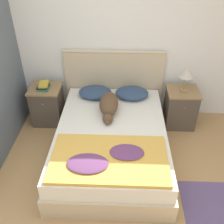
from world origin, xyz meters
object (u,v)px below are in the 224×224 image
nightstand_right (180,108)px  table_lamp (187,74)px  bed (111,142)px  dog (109,105)px  book_stack (44,86)px  nightstand_left (48,105)px  pillow_left (95,92)px  pillow_right (132,93)px

nightstand_right → table_lamp: size_ratio=1.68×
bed → dog: 0.51m
book_stack → dog: bearing=-21.3°
bed → nightstand_left: (-1.06, 0.77, 0.07)m
book_stack → pillow_left: bearing=1.6°
bed → nightstand_right: 1.31m
dog → book_stack: bearing=158.7°
pillow_right → book_stack: (-1.34, -0.02, 0.10)m
nightstand_left → nightstand_right: size_ratio=1.00×
pillow_left → book_stack: size_ratio=2.15×
nightstand_left → pillow_left: size_ratio=1.23×
bed → nightstand_left: 1.31m
pillow_right → dog: size_ratio=0.71×
pillow_right → nightstand_right: bearing=-0.2°
pillow_right → table_lamp: table_lamp is taller
bed → nightstand_right: nightstand_right is taller
nightstand_left → dog: (1.01, -0.41, 0.30)m
book_stack → pillow_right: bearing=0.9°
pillow_right → table_lamp: size_ratio=1.37×
nightstand_right → book_stack: (-2.12, -0.02, 0.35)m
pillow_right → book_stack: bearing=-179.1°
bed → book_stack: bearing=144.6°
nightstand_left → pillow_right: size_ratio=1.23×
table_lamp → pillow_right: bearing=178.8°
pillow_right → table_lamp: bearing=-1.2°
pillow_right → bed: bearing=-110.1°
pillow_left → pillow_right: (0.56, 0.00, 0.00)m
book_stack → table_lamp: bearing=0.1°
nightstand_right → pillow_right: bearing=179.8°
pillow_right → book_stack: size_ratio=2.15×
dog → book_stack: dog is taller
nightstand_right → book_stack: bearing=-179.5°
book_stack → table_lamp: table_lamp is taller
pillow_left → book_stack: bearing=-178.4°
table_lamp → bed: bearing=-144.4°
nightstand_left → book_stack: bearing=-96.8°
bed → pillow_left: 0.88m
nightstand_right → table_lamp: bearing=-90.0°
bed → pillow_right: bearing=69.9°
nightstand_right → dog: dog is taller
table_lamp → pillow_left: bearing=179.3°
dog → book_stack: 1.08m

